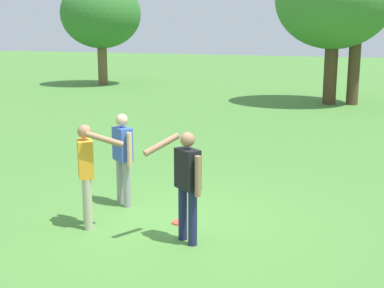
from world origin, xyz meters
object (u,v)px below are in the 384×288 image
at_px(tree_tall_left, 101,14).
at_px(frisbee, 180,222).
at_px(person_bystander, 87,168).
at_px(person_catcher, 187,179).
at_px(person_thrower, 123,153).

bearing_deg(tree_tall_left, frisbee, -52.40).
bearing_deg(tree_tall_left, person_bystander, -55.96).
relative_size(person_catcher, tree_tall_left, 0.28).
xyz_separation_m(person_catcher, person_bystander, (-1.68, -0.09, 0.00)).
bearing_deg(person_catcher, person_thrower, 148.79).
height_order(person_bystander, tree_tall_left, tree_tall_left).
bearing_deg(person_thrower, person_catcher, -31.21).
relative_size(person_thrower, frisbee, 6.51).
distance_m(person_thrower, tree_tall_left, 22.31).
distance_m(person_thrower, person_catcher, 2.06).
bearing_deg(person_catcher, frisbee, 124.13).
bearing_deg(frisbee, person_thrower, 162.76).
distance_m(person_bystander, frisbee, 1.73).
relative_size(frisbee, tree_tall_left, 0.04).
height_order(frisbee, tree_tall_left, tree_tall_left).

